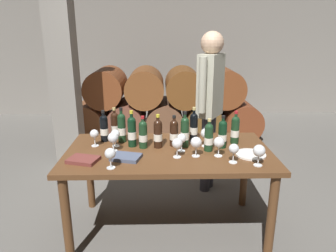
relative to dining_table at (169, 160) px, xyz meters
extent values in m
plane|color=#66635E|center=(0.00, 0.00, -0.67)|extent=(14.00, 14.00, 0.00)
cube|color=gray|center=(0.00, 4.20, 0.73)|extent=(10.00, 0.24, 2.80)
cylinder|color=brown|center=(-1.26, 2.60, -0.37)|extent=(0.60, 0.90, 0.60)
cylinder|color=brown|center=(-0.63, 2.60, -0.37)|extent=(0.60, 0.90, 0.60)
cylinder|color=brown|center=(0.00, 2.60, -0.37)|extent=(0.60, 0.90, 0.60)
cylinder|color=brown|center=(0.63, 2.60, -0.37)|extent=(0.60, 0.90, 0.60)
cylinder|color=brown|center=(1.26, 2.60, -0.37)|extent=(0.60, 0.90, 0.60)
cylinder|color=brown|center=(-0.95, 2.60, 0.18)|extent=(0.60, 0.90, 0.60)
cylinder|color=brown|center=(-0.32, 2.60, 0.18)|extent=(0.60, 0.90, 0.60)
cylinder|color=brown|center=(0.31, 2.60, 0.18)|extent=(0.60, 0.90, 0.60)
cylinder|color=brown|center=(0.95, 2.60, 0.18)|extent=(0.60, 0.90, 0.60)
cube|color=gray|center=(-1.30, 1.60, 0.63)|extent=(0.32, 0.32, 2.60)
cube|color=brown|center=(0.00, 0.00, 0.07)|extent=(1.70, 0.90, 0.04)
cylinder|color=brown|center=(-0.77, -0.39, -0.31)|extent=(0.07, 0.07, 0.72)
cylinder|color=brown|center=(0.77, -0.39, -0.31)|extent=(0.07, 0.07, 0.72)
cylinder|color=brown|center=(-0.77, 0.39, -0.31)|extent=(0.07, 0.07, 0.72)
cylinder|color=brown|center=(0.77, 0.39, -0.31)|extent=(0.07, 0.07, 0.72)
cylinder|color=#19381E|center=(-0.41, 0.22, 0.20)|extent=(0.07, 0.07, 0.22)
sphere|color=#19381E|center=(-0.41, 0.22, 0.32)|extent=(0.07, 0.07, 0.07)
cylinder|color=#19381E|center=(-0.41, 0.22, 0.35)|extent=(0.03, 0.03, 0.07)
cylinder|color=black|center=(-0.41, 0.22, 0.39)|extent=(0.03, 0.03, 0.03)
cylinder|color=silver|center=(-0.41, 0.22, 0.19)|extent=(0.07, 0.07, 0.07)
cylinder|color=black|center=(-0.49, 0.33, 0.19)|extent=(0.07, 0.07, 0.20)
sphere|color=black|center=(-0.49, 0.33, 0.30)|extent=(0.07, 0.07, 0.07)
cylinder|color=black|center=(-0.49, 0.33, 0.32)|extent=(0.03, 0.03, 0.06)
cylinder|color=tan|center=(-0.49, 0.33, 0.37)|extent=(0.03, 0.03, 0.02)
cylinder|color=silver|center=(-0.49, 0.33, 0.18)|extent=(0.07, 0.07, 0.06)
cylinder|color=black|center=(0.23, 0.23, 0.20)|extent=(0.07, 0.07, 0.22)
sphere|color=black|center=(0.23, 0.23, 0.32)|extent=(0.07, 0.07, 0.07)
cylinder|color=black|center=(0.23, 0.23, 0.34)|extent=(0.03, 0.03, 0.07)
cylinder|color=tan|center=(0.23, 0.23, 0.39)|extent=(0.03, 0.03, 0.02)
cylinder|color=silver|center=(0.23, 0.23, 0.19)|extent=(0.07, 0.07, 0.07)
cylinder|color=#19381E|center=(0.33, -0.01, 0.19)|extent=(0.07, 0.07, 0.19)
sphere|color=#19381E|center=(0.33, -0.01, 0.29)|extent=(0.07, 0.07, 0.07)
cylinder|color=#19381E|center=(0.33, -0.01, 0.31)|extent=(0.03, 0.03, 0.06)
cylinder|color=tan|center=(0.33, -0.01, 0.36)|extent=(0.03, 0.03, 0.02)
cylinder|color=silver|center=(0.33, -0.01, 0.18)|extent=(0.07, 0.07, 0.06)
cylinder|color=black|center=(0.46, 0.06, 0.19)|extent=(0.07, 0.07, 0.20)
sphere|color=black|center=(0.46, 0.06, 0.29)|extent=(0.07, 0.07, 0.07)
cylinder|color=black|center=(0.46, 0.06, 0.32)|extent=(0.03, 0.03, 0.06)
cylinder|color=black|center=(0.46, 0.06, 0.36)|extent=(0.03, 0.03, 0.02)
cylinder|color=silver|center=(0.46, 0.06, 0.18)|extent=(0.07, 0.07, 0.06)
cylinder|color=#19381E|center=(-0.21, 0.07, 0.19)|extent=(0.07, 0.07, 0.19)
sphere|color=#19381E|center=(-0.21, 0.07, 0.29)|extent=(0.07, 0.07, 0.07)
cylinder|color=#19381E|center=(-0.21, 0.07, 0.32)|extent=(0.03, 0.03, 0.06)
cylinder|color=#B21E23|center=(-0.21, 0.07, 0.36)|extent=(0.03, 0.03, 0.02)
cylinder|color=silver|center=(-0.21, 0.07, 0.18)|extent=(0.07, 0.07, 0.06)
cylinder|color=black|center=(0.05, 0.11, 0.19)|extent=(0.07, 0.07, 0.19)
sphere|color=black|center=(0.05, 0.11, 0.29)|extent=(0.07, 0.07, 0.07)
cylinder|color=black|center=(0.05, 0.11, 0.31)|extent=(0.03, 0.03, 0.06)
cylinder|color=black|center=(0.05, 0.11, 0.35)|extent=(0.03, 0.03, 0.02)
cylinder|color=silver|center=(0.05, 0.11, 0.18)|extent=(0.07, 0.07, 0.06)
cylinder|color=#19381E|center=(0.14, 0.09, 0.20)|extent=(0.07, 0.07, 0.22)
sphere|color=#19381E|center=(0.14, 0.09, 0.32)|extent=(0.07, 0.07, 0.07)
cylinder|color=#19381E|center=(0.14, 0.09, 0.34)|extent=(0.03, 0.03, 0.07)
cylinder|color=black|center=(0.14, 0.09, 0.39)|extent=(0.03, 0.03, 0.03)
cylinder|color=silver|center=(0.14, 0.09, 0.19)|extent=(0.07, 0.07, 0.07)
cylinder|color=black|center=(-0.09, 0.07, 0.19)|extent=(0.07, 0.07, 0.20)
sphere|color=black|center=(-0.09, 0.07, 0.30)|extent=(0.07, 0.07, 0.07)
cylinder|color=black|center=(-0.09, 0.07, 0.33)|extent=(0.03, 0.03, 0.06)
cylinder|color=gold|center=(-0.09, 0.07, 0.37)|extent=(0.03, 0.03, 0.02)
cylinder|color=silver|center=(-0.09, 0.07, 0.18)|extent=(0.07, 0.07, 0.06)
cylinder|color=black|center=(-0.31, 0.10, 0.20)|extent=(0.07, 0.07, 0.22)
sphere|color=black|center=(-0.31, 0.10, 0.32)|extent=(0.07, 0.07, 0.07)
cylinder|color=black|center=(-0.31, 0.10, 0.35)|extent=(0.03, 0.03, 0.07)
cylinder|color=gold|center=(-0.31, 0.10, 0.39)|extent=(0.03, 0.03, 0.03)
cylinder|color=silver|center=(-0.31, 0.10, 0.19)|extent=(0.07, 0.07, 0.07)
cylinder|color=black|center=(-0.57, 0.24, 0.19)|extent=(0.07, 0.07, 0.20)
sphere|color=black|center=(-0.57, 0.24, 0.30)|extent=(0.07, 0.07, 0.07)
cylinder|color=black|center=(-0.57, 0.24, 0.32)|extent=(0.03, 0.03, 0.06)
cylinder|color=black|center=(-0.57, 0.24, 0.36)|extent=(0.03, 0.03, 0.02)
cylinder|color=silver|center=(-0.57, 0.24, 0.18)|extent=(0.07, 0.07, 0.06)
cylinder|color=#19381E|center=(0.59, 0.16, 0.19)|extent=(0.07, 0.07, 0.21)
sphere|color=#19381E|center=(0.59, 0.16, 0.30)|extent=(0.07, 0.07, 0.07)
cylinder|color=#19381E|center=(0.59, 0.16, 0.33)|extent=(0.03, 0.03, 0.06)
cylinder|color=#B21E23|center=(0.59, 0.16, 0.37)|extent=(0.03, 0.03, 0.02)
cylinder|color=silver|center=(0.59, 0.16, 0.18)|extent=(0.07, 0.07, 0.06)
cylinder|color=white|center=(0.32, 0.08, 0.09)|extent=(0.06, 0.06, 0.00)
cylinder|color=white|center=(0.32, 0.08, 0.13)|extent=(0.01, 0.01, 0.07)
sphere|color=white|center=(0.32, 0.08, 0.21)|extent=(0.09, 0.09, 0.09)
cylinder|color=white|center=(0.39, -0.13, 0.09)|extent=(0.06, 0.06, 0.00)
cylinder|color=white|center=(0.39, -0.13, 0.13)|extent=(0.01, 0.01, 0.07)
sphere|color=white|center=(0.39, -0.13, 0.21)|extent=(0.09, 0.09, 0.09)
cylinder|color=white|center=(-0.46, -0.01, 0.09)|extent=(0.06, 0.06, 0.00)
cylinder|color=white|center=(-0.46, -0.01, 0.13)|extent=(0.01, 0.01, 0.07)
sphere|color=white|center=(-0.46, -0.01, 0.21)|extent=(0.09, 0.09, 0.09)
cylinder|color=white|center=(0.65, -0.32, 0.09)|extent=(0.06, 0.06, 0.00)
cylinder|color=white|center=(0.65, -0.32, 0.13)|extent=(0.01, 0.01, 0.07)
sphere|color=white|center=(0.65, -0.32, 0.21)|extent=(0.09, 0.09, 0.09)
cylinder|color=white|center=(0.48, -0.26, 0.09)|extent=(0.06, 0.06, 0.00)
cylinder|color=white|center=(0.48, -0.26, 0.13)|extent=(0.01, 0.01, 0.07)
sphere|color=white|center=(0.48, -0.26, 0.20)|extent=(0.08, 0.08, 0.08)
cylinder|color=white|center=(0.06, -0.15, 0.09)|extent=(0.06, 0.06, 0.00)
cylinder|color=white|center=(0.06, -0.15, 0.13)|extent=(0.01, 0.01, 0.07)
sphere|color=white|center=(0.06, -0.15, 0.21)|extent=(0.08, 0.08, 0.08)
cylinder|color=white|center=(0.11, -0.02, 0.09)|extent=(0.06, 0.06, 0.00)
cylinder|color=white|center=(0.11, -0.02, 0.13)|extent=(0.01, 0.01, 0.07)
sphere|color=white|center=(0.11, -0.02, 0.20)|extent=(0.08, 0.08, 0.08)
cylinder|color=white|center=(-0.45, 0.10, 0.09)|extent=(0.06, 0.06, 0.00)
cylinder|color=white|center=(-0.45, 0.10, 0.13)|extent=(0.01, 0.01, 0.07)
sphere|color=white|center=(-0.45, 0.10, 0.20)|extent=(0.08, 0.08, 0.08)
cylinder|color=white|center=(0.21, -0.13, 0.09)|extent=(0.06, 0.06, 0.00)
cylinder|color=white|center=(0.21, -0.13, 0.13)|extent=(0.01, 0.01, 0.07)
sphere|color=white|center=(0.21, -0.13, 0.21)|extent=(0.09, 0.09, 0.09)
cylinder|color=white|center=(-0.63, 0.11, 0.09)|extent=(0.06, 0.06, 0.00)
cylinder|color=white|center=(-0.63, 0.11, 0.13)|extent=(0.01, 0.01, 0.07)
sphere|color=white|center=(-0.63, 0.11, 0.20)|extent=(0.07, 0.07, 0.07)
cylinder|color=white|center=(-0.43, -0.34, 0.09)|extent=(0.06, 0.06, 0.00)
cylinder|color=white|center=(-0.43, -0.34, 0.13)|extent=(0.01, 0.01, 0.07)
sphere|color=white|center=(-0.43, -0.34, 0.21)|extent=(0.08, 0.08, 0.08)
cube|color=brown|center=(-0.65, -0.22, 0.11)|extent=(0.26, 0.21, 0.03)
cube|color=#4C5670|center=(-0.33, -0.17, 0.11)|extent=(0.25, 0.21, 0.03)
cylinder|color=white|center=(0.65, -0.12, 0.10)|extent=(0.24, 0.24, 0.01)
cylinder|color=#383842|center=(0.48, 0.80, -0.24)|extent=(0.11, 0.11, 0.85)
cylinder|color=#383842|center=(0.42, 0.70, -0.24)|extent=(0.11, 0.11, 0.85)
cube|color=#B2B29E|center=(0.45, 0.75, 0.51)|extent=(0.32, 0.37, 0.64)
cylinder|color=#B2B29E|center=(0.56, 0.93, 0.54)|extent=(0.08, 0.08, 0.54)
cylinder|color=#B2B29E|center=(0.34, 0.57, 0.54)|extent=(0.08, 0.08, 0.54)
sphere|color=tan|center=(0.45, 0.75, 0.93)|extent=(0.23, 0.23, 0.23)
camera|label=1|loc=(-0.06, -2.39, 1.04)|focal=32.87mm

